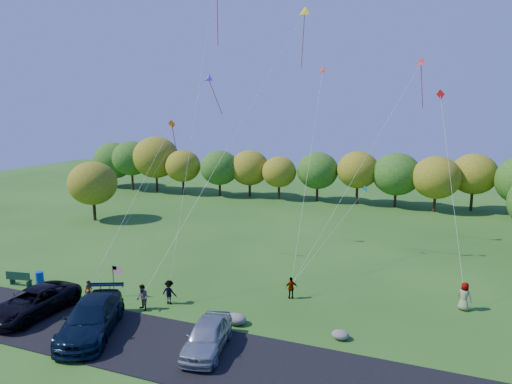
{
  "coord_description": "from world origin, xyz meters",
  "views": [
    {
      "loc": [
        14.53,
        -23.72,
        12.93
      ],
      "look_at": [
        2.99,
        6.0,
        7.08
      ],
      "focal_mm": 32.0,
      "sensor_mm": 36.0,
      "label": 1
    }
  ],
  "objects_px": {
    "flyer_e": "(464,296)",
    "flyer_c": "(169,292)",
    "minivan_navy": "(91,318)",
    "flyer_a": "(89,292)",
    "flyer_b": "(143,298)",
    "flyer_d": "(291,288)",
    "minivan_silver": "(207,336)",
    "minivan_dark": "(33,302)",
    "trash_barrel": "(40,277)",
    "park_bench": "(19,278)"
  },
  "relations": [
    {
      "from": "flyer_e",
      "to": "flyer_c",
      "type": "bearing_deg",
      "value": 42.66
    },
    {
      "from": "minivan_navy",
      "to": "flyer_a",
      "type": "height_order",
      "value": "minivan_navy"
    },
    {
      "from": "flyer_b",
      "to": "flyer_d",
      "type": "xyz_separation_m",
      "value": [
        8.47,
        5.27,
        -0.09
      ]
    },
    {
      "from": "flyer_a",
      "to": "flyer_d",
      "type": "xyz_separation_m",
      "value": [
        12.51,
        5.62,
        -0.01
      ]
    },
    {
      "from": "minivan_silver",
      "to": "flyer_b",
      "type": "xyz_separation_m",
      "value": [
        -6.27,
        3.06,
        -0.04
      ]
    },
    {
      "from": "minivan_dark",
      "to": "flyer_b",
      "type": "relative_size",
      "value": 3.51
    },
    {
      "from": "minivan_navy",
      "to": "flyer_d",
      "type": "distance_m",
      "value": 13.01
    },
    {
      "from": "flyer_b",
      "to": "trash_barrel",
      "type": "xyz_separation_m",
      "value": [
        -10.05,
        1.19,
        -0.43
      ]
    },
    {
      "from": "minivan_navy",
      "to": "flyer_e",
      "type": "relative_size",
      "value": 3.52
    },
    {
      "from": "minivan_navy",
      "to": "park_bench",
      "type": "xyz_separation_m",
      "value": [
        -10.16,
        4.03,
        -0.44
      ]
    },
    {
      "from": "minivan_navy",
      "to": "flyer_b",
      "type": "relative_size",
      "value": 3.85
    },
    {
      "from": "flyer_e",
      "to": "park_bench",
      "type": "bearing_deg",
      "value": 37.99
    },
    {
      "from": "minivan_silver",
      "to": "flyer_d",
      "type": "bearing_deg",
      "value": 64.41
    },
    {
      "from": "minivan_silver",
      "to": "trash_barrel",
      "type": "distance_m",
      "value": 16.87
    },
    {
      "from": "minivan_silver",
      "to": "flyer_c",
      "type": "xyz_separation_m",
      "value": [
        -5.18,
        4.54,
        -0.08
      ]
    },
    {
      "from": "minivan_silver",
      "to": "flyer_d",
      "type": "relative_size",
      "value": 3.19
    },
    {
      "from": "park_bench",
      "to": "minivan_dark",
      "type": "bearing_deg",
      "value": -44.1
    },
    {
      "from": "flyer_d",
      "to": "flyer_e",
      "type": "xyz_separation_m",
      "value": [
        11.0,
        2.29,
        0.17
      ]
    },
    {
      "from": "flyer_b",
      "to": "flyer_e",
      "type": "xyz_separation_m",
      "value": [
        19.47,
        7.56,
        0.08
      ]
    },
    {
      "from": "flyer_d",
      "to": "minivan_dark",
      "type": "bearing_deg",
      "value": 0.92
    },
    {
      "from": "flyer_b",
      "to": "flyer_c",
      "type": "height_order",
      "value": "flyer_b"
    },
    {
      "from": "flyer_b",
      "to": "flyer_d",
      "type": "height_order",
      "value": "flyer_b"
    },
    {
      "from": "flyer_d",
      "to": "flyer_e",
      "type": "distance_m",
      "value": 11.24
    },
    {
      "from": "park_bench",
      "to": "flyer_e",
      "type": "bearing_deg",
      "value": 3.24
    },
    {
      "from": "flyer_c",
      "to": "flyer_e",
      "type": "distance_m",
      "value": 19.36
    },
    {
      "from": "flyer_d",
      "to": "flyer_e",
      "type": "relative_size",
      "value": 0.82
    },
    {
      "from": "flyer_e",
      "to": "minivan_dark",
      "type": "bearing_deg",
      "value": 47.26
    },
    {
      "from": "flyer_e",
      "to": "trash_barrel",
      "type": "distance_m",
      "value": 30.2
    },
    {
      "from": "minivan_silver",
      "to": "flyer_a",
      "type": "relative_size",
      "value": 3.16
    },
    {
      "from": "flyer_d",
      "to": "trash_barrel",
      "type": "height_order",
      "value": "flyer_d"
    },
    {
      "from": "minivan_dark",
      "to": "minivan_navy",
      "type": "xyz_separation_m",
      "value": [
        5.13,
        -0.67,
        0.12
      ]
    },
    {
      "from": "minivan_navy",
      "to": "flyer_c",
      "type": "bearing_deg",
      "value": 46.81
    },
    {
      "from": "trash_barrel",
      "to": "minivan_navy",
      "type": "bearing_deg",
      "value": -28.61
    },
    {
      "from": "flyer_a",
      "to": "flyer_e",
      "type": "height_order",
      "value": "flyer_e"
    },
    {
      "from": "flyer_c",
      "to": "flyer_e",
      "type": "bearing_deg",
      "value": -161.36
    },
    {
      "from": "flyer_b",
      "to": "flyer_a",
      "type": "bearing_deg",
      "value": -149.18
    },
    {
      "from": "minivan_navy",
      "to": "minivan_silver",
      "type": "xyz_separation_m",
      "value": [
        7.08,
        0.79,
        -0.12
      ]
    },
    {
      "from": "minivan_navy",
      "to": "flyer_d",
      "type": "relative_size",
      "value": 4.3
    },
    {
      "from": "flyer_b",
      "to": "park_bench",
      "type": "height_order",
      "value": "flyer_b"
    },
    {
      "from": "flyer_c",
      "to": "flyer_e",
      "type": "relative_size",
      "value": 0.87
    },
    {
      "from": "trash_barrel",
      "to": "minivan_silver",
      "type": "bearing_deg",
      "value": -14.58
    },
    {
      "from": "minivan_silver",
      "to": "park_bench",
      "type": "distance_m",
      "value": 17.55
    },
    {
      "from": "flyer_a",
      "to": "trash_barrel",
      "type": "bearing_deg",
      "value": 157.4
    },
    {
      "from": "minivan_dark",
      "to": "park_bench",
      "type": "height_order",
      "value": "minivan_dark"
    },
    {
      "from": "flyer_a",
      "to": "flyer_e",
      "type": "bearing_deg",
      "value": 10.47
    },
    {
      "from": "flyer_a",
      "to": "flyer_d",
      "type": "height_order",
      "value": "flyer_a"
    },
    {
      "from": "flyer_a",
      "to": "trash_barrel",
      "type": "height_order",
      "value": "flyer_a"
    },
    {
      "from": "park_bench",
      "to": "trash_barrel",
      "type": "bearing_deg",
      "value": 37.1
    },
    {
      "from": "flyer_d",
      "to": "trash_barrel",
      "type": "relative_size",
      "value": 1.81
    },
    {
      "from": "flyer_e",
      "to": "flyer_b",
      "type": "bearing_deg",
      "value": 45.58
    }
  ]
}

